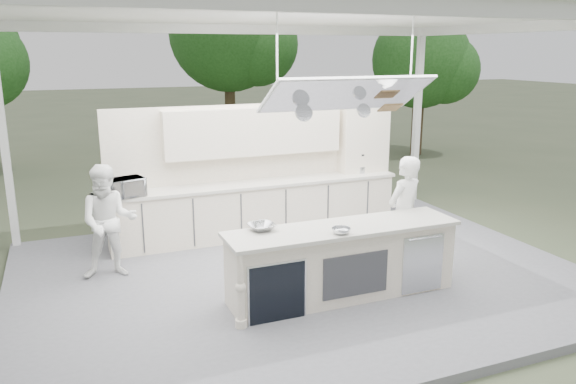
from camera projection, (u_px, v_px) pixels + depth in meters
name	position (u px, v px, depth m)	size (l,w,h in m)	color
ground	(301.00, 280.00, 8.19)	(90.00, 90.00, 0.00)	#4B5238
stage_deck	(301.00, 277.00, 8.17)	(8.00, 6.00, 0.12)	slate
tent	(303.00, 15.00, 7.27)	(8.20, 6.20, 3.86)	white
demo_island	(341.00, 262.00, 7.29)	(3.10, 0.79, 0.95)	white
back_counter	(258.00, 208.00, 9.75)	(5.08, 0.72, 0.95)	white
back_wall_unit	(277.00, 149.00, 9.86)	(5.05, 0.48, 2.25)	white
tree_cluster	(161.00, 49.00, 16.10)	(19.55, 9.40, 5.85)	#443422
head_chef	(404.00, 214.00, 8.09)	(0.62, 0.41, 1.70)	white
sous_chef	(109.00, 222.00, 7.85)	(0.79, 0.62, 1.63)	white
toaster_oven	(126.00, 187.00, 8.61)	(0.53, 0.36, 0.29)	#B1B4B8
bowl_large	(262.00, 227.00, 7.03)	(0.34, 0.34, 0.08)	#B0B1B7
bowl_small	(341.00, 231.00, 6.90)	(0.24, 0.24, 0.07)	silver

